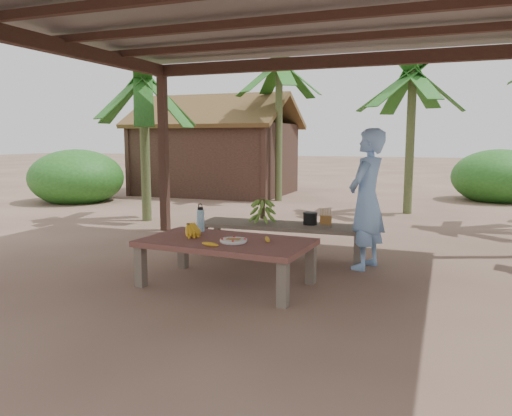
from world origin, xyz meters
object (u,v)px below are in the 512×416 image
at_px(bench, 282,228).
at_px(water_flask, 201,220).
at_px(ripe_banana_bunch, 188,229).
at_px(cooking_pot, 310,219).
at_px(work_table, 226,246).
at_px(woman, 367,199).
at_px(plate, 233,241).

bearing_deg(bench, water_flask, -122.93).
height_order(bench, water_flask, water_flask).
relative_size(ripe_banana_bunch, cooking_pot, 1.48).
height_order(work_table, woman, woman).
bearing_deg(ripe_banana_bunch, water_flask, 92.67).
bearing_deg(cooking_pot, water_flask, -130.09).
relative_size(plate, woman, 0.17).
xyz_separation_m(work_table, woman, (1.30, 1.27, 0.42)).
bearing_deg(bench, cooking_pot, 11.64).
distance_m(work_table, plate, 0.17).
bearing_deg(plate, ripe_banana_bunch, 169.65).
bearing_deg(bench, woman, -12.03).
xyz_separation_m(water_flask, cooking_pot, (1.01, 1.20, -0.11)).
bearing_deg(cooking_pot, bench, -165.71).
relative_size(ripe_banana_bunch, plate, 0.93).
xyz_separation_m(plate, woman, (1.17, 1.36, 0.33)).
bearing_deg(work_table, plate, -32.34).
bearing_deg(work_table, cooking_pot, 74.67).
relative_size(work_table, water_flask, 5.61).
relative_size(water_flask, cooking_pot, 1.81).
distance_m(bench, woman, 1.24).
height_order(ripe_banana_bunch, plate, ripe_banana_bunch).
bearing_deg(water_flask, work_table, -35.72).
xyz_separation_m(ripe_banana_bunch, cooking_pot, (0.99, 1.53, -0.05)).
bearing_deg(ripe_banana_bunch, work_table, -2.35).
distance_m(bench, cooking_pot, 0.40).
bearing_deg(ripe_banana_bunch, bench, 66.30).
bearing_deg(woman, bench, -84.16).
bearing_deg(ripe_banana_bunch, plate, -10.35).
distance_m(cooking_pot, woman, 0.89).
xyz_separation_m(bench, woman, (1.14, -0.19, 0.46)).
height_order(plate, cooking_pot, cooking_pot).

